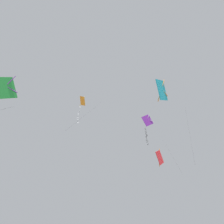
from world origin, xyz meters
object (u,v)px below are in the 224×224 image
at_px(kite_diamond_mid_left, 162,90).
at_px(kite_diamond_far_centre, 160,157).
at_px(kite_diamond_near_right, 4,88).
at_px(kite_diamond_near_left, 82,102).
at_px(kite_diamond_upper_right, 148,122).

bearing_deg(kite_diamond_mid_left, kite_diamond_far_centre, 13.49).
bearing_deg(kite_diamond_near_right, kite_diamond_near_left, -1.94).
bearing_deg(kite_diamond_near_left, kite_diamond_far_centre, -96.32).
height_order(kite_diamond_far_centre, kite_diamond_near_left, kite_diamond_near_left).
relative_size(kite_diamond_near_right, kite_diamond_upper_right, 0.67).
relative_size(kite_diamond_mid_left, kite_diamond_upper_right, 1.09).
bearing_deg(kite_diamond_near_right, kite_diamond_far_centre, -37.71).
relative_size(kite_diamond_near_left, kite_diamond_upper_right, 1.01).
distance_m(kite_diamond_near_right, kite_diamond_mid_left, 11.23).
height_order(kite_diamond_far_centre, kite_diamond_upper_right, kite_diamond_upper_right).
bearing_deg(kite_diamond_near_right, kite_diamond_mid_left, -64.67).
bearing_deg(kite_diamond_upper_right, kite_diamond_near_left, 116.24).
bearing_deg(kite_diamond_far_centre, kite_diamond_mid_left, -157.37).
bearing_deg(kite_diamond_upper_right, kite_diamond_far_centre, -74.14).
height_order(kite_diamond_mid_left, kite_diamond_far_centre, kite_diamond_mid_left).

